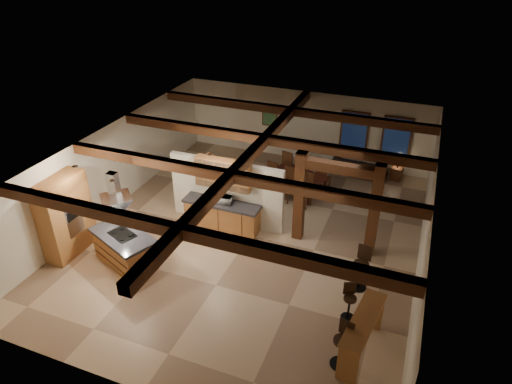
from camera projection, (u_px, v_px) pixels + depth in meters
ground at (250, 236)px, 14.32m from camera, size 12.00×12.00×0.00m
room_walls at (250, 186)px, 13.43m from camera, size 12.00×12.00×12.00m
ceiling_beams at (249, 156)px, 12.94m from camera, size 10.00×12.00×0.28m
timber_posts at (337, 194)px, 13.06m from camera, size 2.50×0.30×2.90m
partition_wall at (227, 192)px, 14.49m from camera, size 3.80×0.18×2.20m
pantry_cabinet at (66, 216)px, 13.08m from camera, size 0.67×1.60×2.40m
back_counter at (222, 215)px, 14.48m from camera, size 2.50×0.66×0.94m
upper_display_cabinet at (223, 174)px, 13.96m from camera, size 1.80×0.36×0.95m
range_hood at (118, 210)px, 12.30m from camera, size 1.10×1.10×1.40m
back_windows at (375, 135)px, 17.49m from camera, size 2.70×0.07×1.70m
framed_art at (270, 116)px, 18.74m from camera, size 0.65×0.05×0.85m
recessed_cans at (134, 167)px, 12.12m from camera, size 3.16×2.46×0.03m
kitchen_island at (125, 248)px, 12.94m from camera, size 2.23×1.73×0.98m
dining_table at (296, 184)px, 16.54m from camera, size 2.30×1.84×0.71m
sofa at (359, 166)px, 17.82m from camera, size 2.19×0.93×0.63m
microwave at (225, 200)px, 14.15m from camera, size 0.47×0.33×0.25m
bar_counter at (362, 330)px, 10.02m from camera, size 0.78×2.02×1.04m
side_table at (396, 173)px, 17.46m from camera, size 0.47×0.47×0.50m
table_lamp at (398, 163)px, 17.23m from camera, size 0.25×0.25×0.29m
bar_stool_a at (342, 344)px, 9.80m from camera, size 0.43×0.44×1.17m
bar_stool_b at (349, 301)px, 11.05m from camera, size 0.38×0.39×1.01m
bar_stool_c at (361, 268)px, 11.96m from camera, size 0.44×0.46×1.26m
dining_chairs at (297, 177)px, 16.40m from camera, size 2.25×2.25×1.23m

